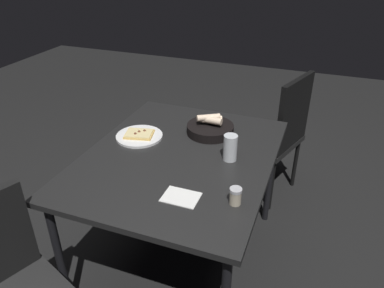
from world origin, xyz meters
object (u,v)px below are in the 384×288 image
(chair_far, at_px, (277,131))
(beer_glass, at_px, (230,149))
(dining_table, at_px, (179,164))
(bread_basket, at_px, (210,128))
(pizza_plate, at_px, (139,136))
(pepper_shaker, at_px, (235,197))

(chair_far, bearing_deg, beer_glass, 80.87)
(dining_table, relative_size, beer_glass, 8.67)
(dining_table, bearing_deg, bread_basket, -104.04)
(bread_basket, relative_size, chair_far, 0.29)
(bread_basket, bearing_deg, dining_table, 75.96)
(bread_basket, distance_m, beer_glass, 0.31)
(pizza_plate, relative_size, pepper_shaker, 3.42)
(pepper_shaker, xyz_separation_m, chair_far, (-0.01, -1.16, -0.24))
(pizza_plate, bearing_deg, beer_glass, 174.70)
(bread_basket, relative_size, pepper_shaker, 3.50)
(dining_table, height_order, pizza_plate, pizza_plate)
(pizza_plate, bearing_deg, dining_table, 160.26)
(dining_table, distance_m, pizza_plate, 0.31)
(dining_table, bearing_deg, beer_glass, -168.57)
(dining_table, height_order, chair_far, chair_far)
(pizza_plate, bearing_deg, chair_far, -131.45)
(dining_table, relative_size, pepper_shaker, 15.41)
(bread_basket, height_order, pepper_shaker, bread_basket)
(bread_basket, bearing_deg, beer_glass, 127.45)
(chair_far, bearing_deg, dining_table, 65.84)
(dining_table, relative_size, bread_basket, 4.40)
(pizza_plate, bearing_deg, bread_basket, -152.06)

